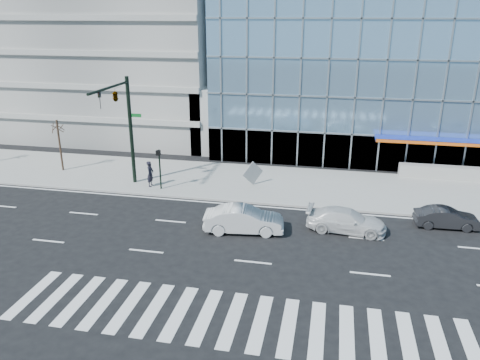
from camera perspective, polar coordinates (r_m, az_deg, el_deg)
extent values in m
plane|color=black|center=(28.56, 3.01, -6.06)|extent=(160.00, 160.00, 0.00)
cube|color=gray|center=(35.85, 4.96, -0.47)|extent=(120.00, 8.00, 0.15)
cube|color=#78A4C8|center=(52.70, 23.43, 12.83)|extent=(42.00, 26.00, 15.00)
cube|color=gray|center=(56.70, -13.72, 16.78)|extent=(24.00, 24.00, 20.00)
cube|color=gray|center=(45.51, -0.98, 7.81)|extent=(6.00, 8.00, 6.00)
cylinder|color=black|center=(35.69, -13.15, 5.83)|extent=(0.28, 0.28, 8.00)
cylinder|color=black|center=(32.54, -15.69, 10.78)|extent=(0.18, 5.60, 0.18)
imported|color=black|center=(31.41, -16.73, 9.27)|extent=(0.18, 0.22, 1.10)
imported|color=black|center=(33.33, -14.97, 10.00)|extent=(0.48, 2.24, 0.90)
cube|color=#0C591E|center=(35.25, -12.63, 7.70)|extent=(0.90, 0.05, 0.25)
cylinder|color=black|center=(34.53, -9.73, 1.28)|extent=(0.12, 0.12, 3.00)
cube|color=black|center=(34.01, -9.94, 3.28)|extent=(0.30, 0.25, 0.35)
cylinder|color=#332319|center=(40.75, -21.10, 3.96)|extent=(0.16, 0.16, 4.20)
ellipsoid|color=#332319|center=(40.36, -21.40, 6.25)|extent=(1.10, 1.10, 0.90)
imported|color=silver|center=(28.81, 12.82, -4.83)|extent=(4.85, 2.27, 1.37)
imported|color=silver|center=(27.97, 0.46, -4.85)|extent=(4.92, 2.24, 1.56)
imported|color=black|center=(31.23, 23.86, -4.25)|extent=(3.82, 1.47, 1.24)
imported|color=black|center=(35.37, -10.88, 0.75)|extent=(0.48, 0.72, 1.94)
cube|color=#969696|center=(35.06, 1.58, 0.85)|extent=(1.35, 1.33, 1.84)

